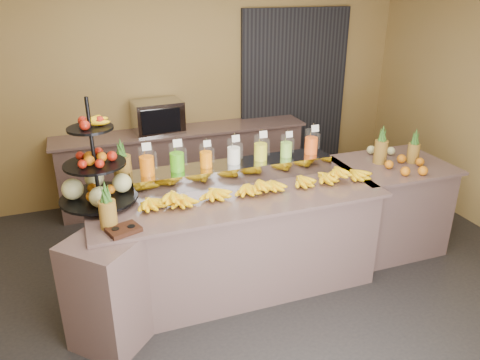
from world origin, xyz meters
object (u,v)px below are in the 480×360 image
right_fruit_pile (401,159)px  oven_warmer (158,117)px  banana_heap (259,184)px  fruit_stand (102,177)px  condiment_caddy (124,230)px  pitcher_tray (234,171)px

right_fruit_pile → oven_warmer: size_ratio=0.78×
right_fruit_pile → oven_warmer: oven_warmer is taller
banana_heap → fruit_stand: bearing=170.1°
condiment_caddy → oven_warmer: 2.44m
right_fruit_pile → oven_warmer: bearing=136.3°
oven_warmer → condiment_caddy: bearing=-111.0°
banana_heap → pitcher_tray: bearing=108.1°
condiment_caddy → right_fruit_pile: 2.75m
banana_heap → condiment_caddy: banana_heap is taller
fruit_stand → right_fruit_pile: 2.81m
oven_warmer → fruit_stand: bearing=-118.0°
fruit_stand → oven_warmer: size_ratio=1.56×
pitcher_tray → banana_heap: (0.11, -0.34, -0.01)m
condiment_caddy → fruit_stand: bearing=98.6°
pitcher_tray → oven_warmer: bearing=102.7°
pitcher_tray → right_fruit_pile: size_ratio=4.21×
oven_warmer → banana_heap: bearing=-80.7°
pitcher_tray → condiment_caddy: bearing=-148.4°
banana_heap → condiment_caddy: bearing=-164.5°
banana_heap → oven_warmer: (-0.49, 2.01, 0.12)m
banana_heap → condiment_caddy: 1.23m
pitcher_tray → fruit_stand: size_ratio=2.10×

